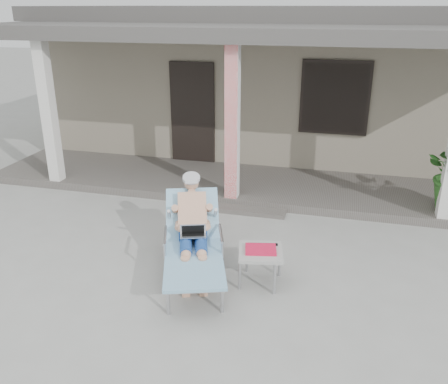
# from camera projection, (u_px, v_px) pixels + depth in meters

# --- Properties ---
(ground) EXTENTS (60.00, 60.00, 0.00)m
(ground) POSITION_uv_depth(u_px,v_px,m) (196.00, 263.00, 6.56)
(ground) COLOR #9E9E99
(ground) RESTS_ON ground
(house) EXTENTS (10.40, 5.40, 3.30)m
(house) POSITION_uv_depth(u_px,v_px,m) (273.00, 76.00, 11.79)
(house) COLOR gray
(house) RESTS_ON ground
(porch_deck) EXTENTS (10.00, 2.00, 0.15)m
(porch_deck) POSITION_uv_depth(u_px,v_px,m) (242.00, 184.00, 9.23)
(porch_deck) COLOR #605B56
(porch_deck) RESTS_ON ground
(porch_overhang) EXTENTS (10.00, 2.30, 2.85)m
(porch_overhang) POSITION_uv_depth(u_px,v_px,m) (244.00, 38.00, 8.18)
(porch_overhang) COLOR silver
(porch_overhang) RESTS_ON porch_deck
(porch_step) EXTENTS (2.00, 0.30, 0.07)m
(porch_step) POSITION_uv_depth(u_px,v_px,m) (228.00, 208.00, 8.21)
(porch_step) COLOR #605B56
(porch_step) RESTS_ON ground
(lounger) EXTENTS (1.27, 1.97, 1.24)m
(lounger) POSITION_uv_depth(u_px,v_px,m) (193.00, 220.00, 6.07)
(lounger) COLOR #B7B7BC
(lounger) RESTS_ON ground
(side_table) EXTENTS (0.65, 0.65, 0.49)m
(side_table) POSITION_uv_depth(u_px,v_px,m) (261.00, 254.00, 5.95)
(side_table) COLOR #A3A39E
(side_table) RESTS_ON ground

